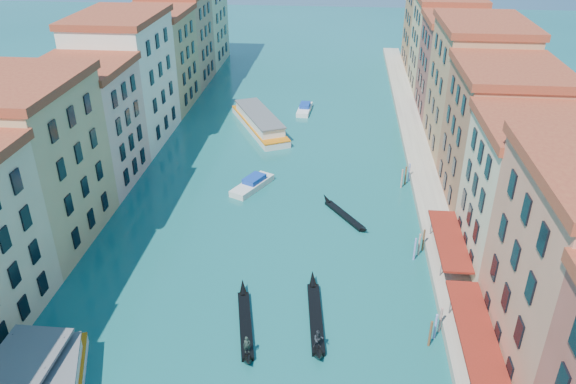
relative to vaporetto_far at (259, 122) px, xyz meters
name	(u,v)px	position (x,y,z in m)	size (l,w,h in m)	color
left_bank_palazzos	(112,96)	(-21.01, -12.87, 8.36)	(12.80, 128.40, 21.00)	#C0AF88
right_bank_palazzos	(482,107)	(34.99, -12.55, 8.40)	(12.80, 128.40, 21.00)	#A64A3A
quay	(420,162)	(26.99, -12.55, -0.85)	(4.00, 140.00, 1.00)	gray
restaurant_awnings	(478,339)	(27.18, -54.55, 1.64)	(3.20, 44.55, 3.12)	maroon
mooring_poles_right	(431,309)	(24.09, -48.75, -0.05)	(1.44, 54.24, 3.20)	brown
vaporetto_far	(259,122)	(0.00, 0.00, 0.00)	(12.89, 20.06, 2.99)	silver
gondola_fore	(245,323)	(5.92, -51.61, -0.92)	(3.54, 12.43, 2.50)	black
gondola_right	(316,317)	(12.74, -50.24, -0.83)	(2.45, 13.39, 2.67)	black
gondola_far	(344,214)	(15.32, -29.42, -1.04)	(6.68, 9.25, 1.51)	black
motorboat_mid	(253,184)	(2.23, -22.67, -0.72)	(5.69, 8.06, 1.61)	silver
motorboat_far	(305,108)	(7.43, 9.75, -0.77)	(2.74, 7.29, 1.48)	white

